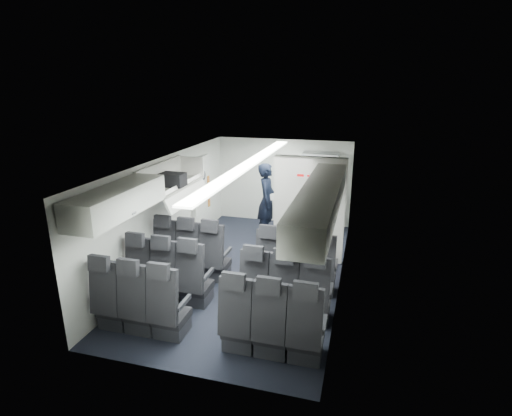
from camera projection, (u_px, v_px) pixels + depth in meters
The scene contains 14 objects.
cabin_shell at pixel (250, 216), 7.40m from camera, with size 3.41×6.01×2.16m.
seat_row_front at pixel (242, 263), 7.13m from camera, with size 3.33×0.56×1.24m.
seat_row_mid at pixel (225, 286), 6.30m from camera, with size 3.33×0.56×1.24m.
seat_row_rear at pixel (203, 317), 5.47m from camera, with size 3.33×0.56×1.24m.
overhead_bin_left_rear at pixel (117, 201), 5.70m from camera, with size 0.53×1.80×0.40m.
overhead_bin_left_front_open at pixel (171, 182), 7.36m from camera, with size 0.64×1.70×0.72m.
overhead_bin_right_rear at pixel (312, 218), 4.99m from camera, with size 0.53×1.80×0.40m.
overhead_bin_right_front at pixel (327, 185), 6.59m from camera, with size 0.53×1.70×0.40m.
bulkhead_partition at pixel (309, 210), 7.90m from camera, with size 1.40×0.15×2.13m.
galley_unit at pixel (319, 192), 9.71m from camera, with size 0.85×0.52×1.90m.
boarding_door at pixel (202, 196), 9.30m from camera, with size 0.12×1.27×1.86m.
flight_attendant at pixel (267, 201), 9.18m from camera, with size 0.64×0.42×1.76m, color black.
carry_on_bag at pixel (173, 180), 7.23m from camera, with size 0.43×0.30×0.26m, color black.
papers at pixel (275, 196), 9.05m from camera, with size 0.21×0.02×0.15m, color white.
Camera 1 is at (1.98, -6.74, 3.47)m, focal length 28.00 mm.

